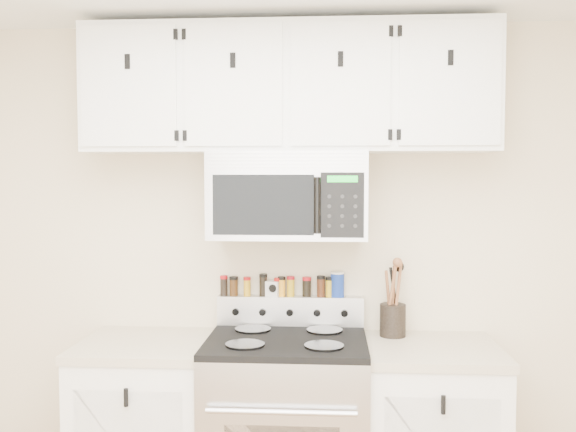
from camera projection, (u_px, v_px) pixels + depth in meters
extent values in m
cube|color=beige|center=(291.00, 267.00, 3.36)|extent=(3.50, 0.01, 2.50)
cube|color=black|center=(287.00, 341.00, 3.06)|extent=(0.76, 0.65, 0.03)
cube|color=#B7B7BA|center=(290.00, 310.00, 3.34)|extent=(0.76, 0.08, 0.15)
cylinder|color=black|center=(245.00, 345.00, 2.92)|extent=(0.18, 0.18, 0.01)
cylinder|color=black|center=(324.00, 346.00, 2.90)|extent=(0.18, 0.18, 0.01)
cylinder|color=black|center=(253.00, 329.00, 3.22)|extent=(0.18, 0.18, 0.01)
cylinder|color=black|center=(325.00, 330.00, 3.20)|extent=(0.18, 0.18, 0.01)
cube|color=tan|center=(146.00, 345.00, 3.13)|extent=(0.64, 0.62, 0.04)
cube|color=tan|center=(432.00, 350.00, 3.04)|extent=(0.64, 0.62, 0.04)
cube|color=#9E9EA3|center=(288.00, 195.00, 3.15)|extent=(0.76, 0.38, 0.42)
cube|color=#B7B7BA|center=(286.00, 159.00, 2.95)|extent=(0.73, 0.01, 0.08)
cube|color=black|center=(263.00, 205.00, 2.97)|extent=(0.47, 0.01, 0.28)
cube|color=black|center=(342.00, 205.00, 2.94)|extent=(0.20, 0.01, 0.30)
cylinder|color=black|center=(317.00, 205.00, 2.91)|extent=(0.03, 0.03, 0.26)
cube|color=white|center=(289.00, 89.00, 3.15)|extent=(2.00, 0.33, 0.62)
cube|color=white|center=(128.00, 86.00, 3.03)|extent=(0.46, 0.01, 0.57)
cube|color=black|center=(127.00, 62.00, 3.01)|extent=(0.02, 0.01, 0.07)
cube|color=white|center=(233.00, 85.00, 2.99)|extent=(0.46, 0.01, 0.57)
cube|color=black|center=(233.00, 60.00, 2.98)|extent=(0.03, 0.01, 0.07)
cube|color=white|center=(340.00, 84.00, 2.96)|extent=(0.46, 0.01, 0.57)
cube|color=black|center=(341.00, 59.00, 2.95)|extent=(0.03, 0.01, 0.07)
cube|color=white|center=(450.00, 83.00, 2.93)|extent=(0.46, 0.01, 0.57)
cube|color=black|center=(451.00, 58.00, 2.91)|extent=(0.02, 0.01, 0.07)
cylinder|color=black|center=(393.00, 320.00, 3.22)|extent=(0.13, 0.13, 0.16)
cylinder|color=brown|center=(393.00, 296.00, 3.21)|extent=(0.02, 0.02, 0.30)
cylinder|color=brown|center=(398.00, 294.00, 3.20)|extent=(0.02, 0.02, 0.32)
cylinder|color=brown|center=(388.00, 297.00, 3.22)|extent=(0.02, 0.02, 0.28)
cylinder|color=black|center=(395.00, 296.00, 3.23)|extent=(0.02, 0.02, 0.29)
cylinder|color=brown|center=(391.00, 295.00, 3.19)|extent=(0.02, 0.02, 0.31)
cube|color=silver|center=(273.00, 288.00, 3.34)|extent=(0.08, 0.07, 0.08)
cylinder|color=#153396|center=(337.00, 285.00, 3.31)|extent=(0.07, 0.07, 0.12)
cylinder|color=white|center=(337.00, 273.00, 3.31)|extent=(0.07, 0.07, 0.01)
cylinder|color=black|center=(224.00, 287.00, 3.35)|extent=(0.04, 0.04, 0.09)
cylinder|color=#AC0D13|center=(224.00, 277.00, 3.35)|extent=(0.04, 0.04, 0.02)
cylinder|color=#3A220E|center=(234.00, 288.00, 3.35)|extent=(0.04, 0.04, 0.08)
cylinder|color=black|center=(234.00, 278.00, 3.35)|extent=(0.04, 0.04, 0.02)
cylinder|color=gold|center=(247.00, 288.00, 3.35)|extent=(0.04, 0.04, 0.08)
cylinder|color=#9D0C0F|center=(247.00, 279.00, 3.34)|extent=(0.04, 0.04, 0.02)
cylinder|color=black|center=(263.00, 286.00, 3.34)|extent=(0.04, 0.04, 0.10)
cylinder|color=black|center=(263.00, 275.00, 3.34)|extent=(0.04, 0.04, 0.02)
cylinder|color=#3D260E|center=(278.00, 288.00, 3.34)|extent=(0.04, 0.04, 0.08)
cylinder|color=#B1100D|center=(278.00, 279.00, 3.33)|extent=(0.04, 0.04, 0.02)
cylinder|color=orange|center=(282.00, 288.00, 3.33)|extent=(0.04, 0.04, 0.09)
cylinder|color=black|center=(282.00, 278.00, 3.33)|extent=(0.04, 0.04, 0.02)
cylinder|color=gold|center=(291.00, 288.00, 3.33)|extent=(0.04, 0.04, 0.09)
cylinder|color=maroon|center=(291.00, 278.00, 3.33)|extent=(0.04, 0.04, 0.02)
cylinder|color=black|center=(307.00, 288.00, 3.33)|extent=(0.04, 0.04, 0.09)
cylinder|color=#B40D16|center=(307.00, 279.00, 3.32)|extent=(0.05, 0.05, 0.02)
cylinder|color=#432010|center=(321.00, 288.00, 3.32)|extent=(0.04, 0.04, 0.09)
cylinder|color=black|center=(321.00, 277.00, 3.32)|extent=(0.04, 0.04, 0.02)
cylinder|color=gold|center=(329.00, 288.00, 3.32)|extent=(0.04, 0.04, 0.09)
cylinder|color=black|center=(329.00, 279.00, 3.31)|extent=(0.04, 0.04, 0.02)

